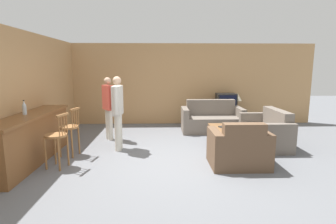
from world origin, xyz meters
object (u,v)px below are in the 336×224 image
bar_chair_near (57,139)px  person_by_window (108,105)px  bar_chair_mid (69,130)px  coffee_table (223,131)px  loveseat_right (266,132)px  couch_far (212,120)px  tv_unit (225,118)px  armchair_near (239,150)px  book_on_table (223,127)px  bottle (24,108)px  tv (226,102)px  person_by_counter (118,109)px  table_lamp (238,98)px

bar_chair_near → person_by_window: bearing=73.2°
bar_chair_mid → coffee_table: (3.38, 0.62, -0.18)m
loveseat_right → person_by_window: bearing=170.7°
couch_far → tv_unit: size_ratio=1.67×
armchair_near → loveseat_right: armchair_near is taller
book_on_table → loveseat_right: bearing=-4.3°
armchair_near → bottle: size_ratio=3.80×
tv → person_by_counter: (-3.03, -2.45, 0.16)m
armchair_near → bottle: (-4.05, 0.32, 0.76)m
armchair_near → book_on_table: armchair_near is taller
loveseat_right → person_by_window: size_ratio=0.95×
loveseat_right → person_by_counter: size_ratio=0.92×
bar_chair_near → coffee_table: bearing=21.0°
couch_far → person_by_window: 2.99m
book_on_table → table_lamp: 2.39m
coffee_table → bottle: bearing=-166.2°
tv_unit → table_lamp: table_lamp is taller
bottle → person_by_window: 2.06m
armchair_near → person_by_window: (-2.78, 1.95, 0.58)m
tv_unit → tv: size_ratio=1.74×
armchair_near → table_lamp: 3.72m
loveseat_right → table_lamp: 2.29m
table_lamp → person_by_window: person_by_window is taller
tv → person_by_window: (-3.40, -1.59, 0.14)m
bar_chair_mid → tv_unit: bearing=35.4°
bar_chair_near → bottle: 0.92m
bar_chair_mid → bottle: bearing=-150.7°
armchair_near → bar_chair_mid: bearing=168.1°
tv → person_by_counter: 3.90m
bar_chair_near → loveseat_right: (4.41, 1.29, -0.23)m
tv_unit → person_by_window: (-3.40, -1.59, 0.65)m
bar_chair_mid → person_by_counter: (0.96, 0.37, 0.38)m
loveseat_right → book_on_table: bearing=175.7°
bar_chair_near → armchair_near: (3.36, -0.03, -0.22)m
loveseat_right → coffee_table: bearing=179.8°
tv_unit → tv: bearing=-90.0°
bar_chair_near → tv_unit: bearing=41.4°
bottle → table_lamp: 5.98m
tv_unit → person_by_counter: (-3.03, -2.46, 0.68)m
bar_chair_near → coffee_table: 3.62m
couch_far → table_lamp: 1.36m
couch_far → coffee_table: size_ratio=1.60×
couch_far → table_lamp: (0.96, 0.77, 0.58)m
tv_unit → person_by_counter: bearing=-140.9°
armchair_near → table_lamp: table_lamp is taller
armchair_near → tv: 3.62m
bar_chair_near → bottle: size_ratio=3.67×
bar_chair_mid → table_lamp: table_lamp is taller
bar_chair_near → person_by_window: 2.04m
coffee_table → book_on_table: size_ratio=5.06×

